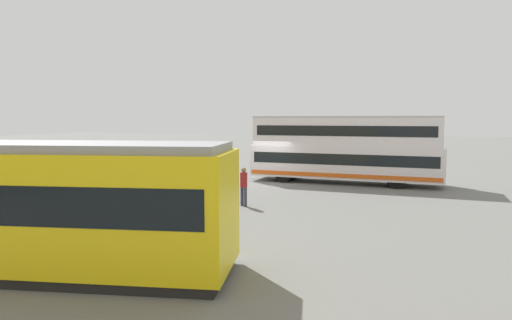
{
  "coord_description": "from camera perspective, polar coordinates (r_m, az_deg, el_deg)",
  "views": [
    {
      "loc": [
        -7.14,
        25.14,
        3.85
      ],
      "look_at": [
        -0.93,
        5.45,
        1.91
      ],
      "focal_mm": 30.82,
      "sensor_mm": 36.0,
      "label": 1
    }
  ],
  "objects": [
    {
      "name": "double_decker_bus",
      "position": [
        26.84,
        11.39,
        1.41
      ],
      "size": [
        11.32,
        3.33,
        4.01
      ],
      "color": "silver",
      "rests_on": "ground"
    },
    {
      "name": "info_sign",
      "position": [
        26.1,
        -24.27,
        -0.05
      ],
      "size": [
        1.16,
        0.3,
        2.31
      ],
      "color": "slate",
      "rests_on": "ground"
    },
    {
      "name": "pedestrian_railing",
      "position": [
        21.92,
        -14.0,
        -2.99
      ],
      "size": [
        6.4,
        0.19,
        1.08
      ],
      "color": "gray",
      "rests_on": "ground"
    },
    {
      "name": "pedestrian_crossing",
      "position": [
        19.43,
        -1.61,
        -3.1
      ],
      "size": [
        0.43,
        0.43,
        1.72
      ],
      "color": "#33384C",
      "rests_on": "ground"
    },
    {
      "name": "pedestrian_near_railing",
      "position": [
        22.04,
        -9.03,
        -2.41
      ],
      "size": [
        0.38,
        0.38,
        1.57
      ],
      "color": "#4C3F2D",
      "rests_on": "ground"
    },
    {
      "name": "ground_plane",
      "position": [
        26.41,
        1.64,
        -3.03
      ],
      "size": [
        160.0,
        160.0,
        0.0
      ],
      "primitive_type": "plane",
      "color": "slate"
    }
  ]
}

